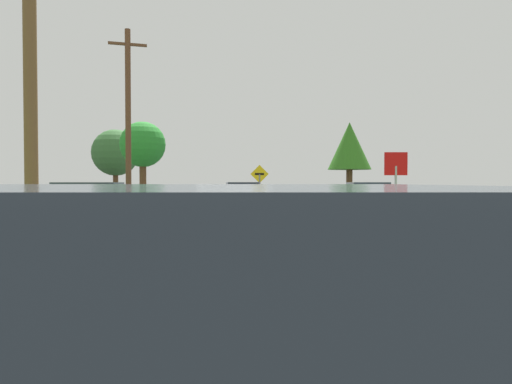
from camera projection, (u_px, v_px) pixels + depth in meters
The scene contains 12 objects.
ground_plane at pixel (234, 230), 14.81m from camera, with size 120.00×120.00×0.00m, color #353535.
lane_stripe_center at pixel (246, 286), 6.84m from camera, with size 0.20×14.00×0.01m, color yellow.
stop_sign at pixel (396, 178), 12.99m from camera, with size 0.69×0.08×2.52m.
car_on_crossroad at pixel (366, 200), 19.85m from camera, with size 2.46×4.53×1.62m.
parked_car_near_building at pixel (96, 202), 18.06m from camera, with size 4.65×2.12×1.62m.
car_approaching_junction at pixel (239, 194), 29.35m from camera, with size 4.02×2.36×1.62m.
utility_pole_near at pixel (30, 70), 8.83m from camera, with size 1.77×0.60×7.50m.
utility_pole_mid at pixel (128, 120), 21.05m from camera, with size 1.79×0.46×8.98m.
direction_sign at pixel (260, 184), 21.59m from camera, with size 0.91×0.08×2.48m.
oak_tree_left at pixel (115, 153), 35.75m from camera, with size 3.79×3.79×5.93m.
pine_tree_center at pixel (143, 145), 25.40m from camera, with size 2.64×2.64×5.14m.
oak_tree_right at pixel (349, 146), 32.38m from camera, with size 3.19×3.19×6.07m.
Camera 1 is at (-0.35, -14.80, 1.63)m, focal length 30.64 mm.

